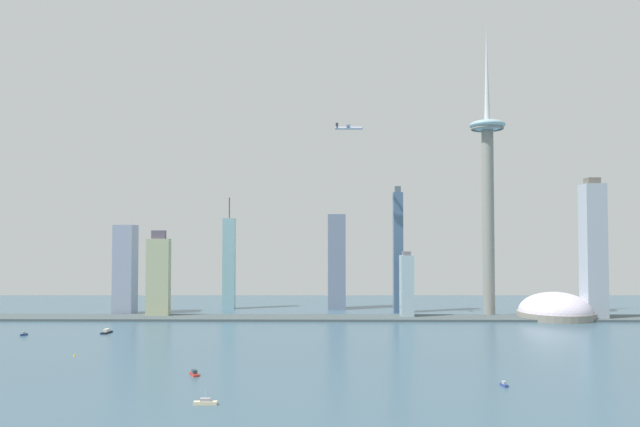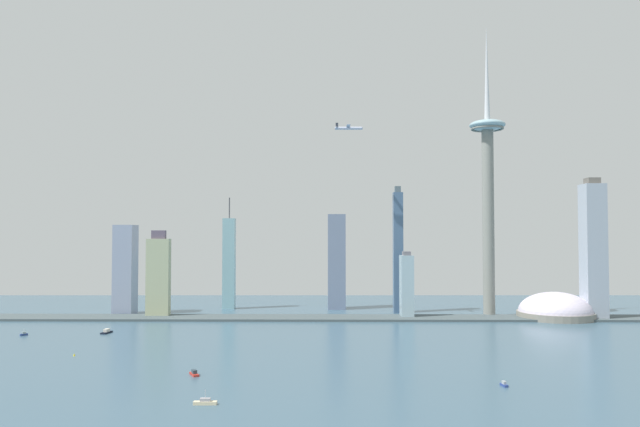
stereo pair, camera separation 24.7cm
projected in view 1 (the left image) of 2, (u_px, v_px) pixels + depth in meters
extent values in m
cube|color=#465357|center=(300.00, 318.00, 714.55)|extent=(883.96, 49.23, 2.65)
cylinder|color=gray|center=(488.00, 220.00, 743.72)|extent=(14.43, 14.43, 238.59)
ellipsoid|color=#94B8C3|center=(487.00, 125.00, 748.22)|extent=(44.38, 44.38, 13.21)
torus|color=gray|center=(487.00, 129.00, 748.04)|extent=(40.37, 40.37, 2.64)
cone|color=silver|center=(487.00, 72.00, 750.73)|extent=(7.22, 7.22, 120.55)
cylinder|color=gray|center=(555.00, 315.00, 718.32)|extent=(90.43, 90.43, 8.29)
ellipsoid|color=silver|center=(555.00, 312.00, 718.48)|extent=(85.91, 85.91, 47.03)
cube|color=#A0ABBA|center=(593.00, 252.00, 712.42)|extent=(24.45, 25.46, 161.69)
cube|color=#635E57|center=(592.00, 181.00, 715.60)|extent=(14.67, 15.28, 7.40)
cube|color=#9FBBC6|center=(407.00, 287.00, 723.92)|extent=(15.17, 22.93, 75.89)
cube|color=slate|center=(406.00, 253.00, 725.44)|extent=(9.10, 13.76, 4.79)
cube|color=#B0B78F|center=(158.00, 278.00, 729.90)|extent=(27.88, 12.47, 96.00)
cube|color=#605265|center=(159.00, 235.00, 731.90)|extent=(16.73, 7.48, 10.27)
cube|color=#929EBB|center=(125.00, 269.00, 762.68)|extent=(24.73, 27.54, 113.52)
cube|color=gray|center=(337.00, 261.00, 816.32)|extent=(24.01, 25.55, 129.04)
cube|color=#87B6C1|center=(229.00, 263.00, 816.21)|extent=(16.48, 13.43, 123.60)
cylinder|color=#4C4C51|center=(229.00, 208.00, 819.07)|extent=(1.60, 1.60, 28.62)
cube|color=#456182|center=(398.00, 252.00, 777.37)|extent=(12.47, 14.18, 156.40)
cube|color=slate|center=(398.00, 189.00, 780.46)|extent=(7.48, 8.51, 8.08)
cube|color=black|center=(107.00, 332.00, 609.18)|extent=(7.92, 16.26, 1.54)
cube|color=silver|center=(107.00, 330.00, 609.27)|extent=(4.89, 7.38, 2.95)
cube|color=navy|center=(504.00, 385.00, 394.25)|extent=(3.96, 7.42, 1.51)
cube|color=#A1A7A9|center=(504.00, 382.00, 394.32)|extent=(2.39, 3.40, 1.95)
cube|color=navy|center=(24.00, 335.00, 595.16)|extent=(6.67, 6.90, 1.90)
cube|color=#8E9FA0|center=(24.00, 333.00, 595.24)|extent=(3.42, 3.49, 1.91)
cylinder|color=silver|center=(24.00, 330.00, 595.33)|extent=(0.24, 0.24, 3.15)
cube|color=red|center=(194.00, 374.00, 425.57)|extent=(9.38, 13.17, 1.38)
cube|color=#2F414A|center=(194.00, 371.00, 425.64)|extent=(5.08, 6.27, 2.56)
cube|color=beige|center=(205.00, 403.00, 351.44)|extent=(13.89, 3.89, 1.95)
cube|color=#A5A0A4|center=(205.00, 400.00, 351.51)|extent=(6.14, 2.64, 1.87)
cylinder|color=silver|center=(205.00, 394.00, 351.64)|extent=(0.24, 0.24, 4.90)
cone|color=yellow|center=(74.00, 355.00, 494.16)|extent=(1.66, 1.66, 2.09)
cylinder|color=silver|center=(348.00, 128.00, 745.42)|extent=(33.28, 3.86, 3.72)
sphere|color=silver|center=(361.00, 128.00, 745.32)|extent=(3.72, 3.72, 3.72)
cube|color=silver|center=(348.00, 127.00, 745.48)|extent=(4.70, 34.15, 0.50)
cube|color=silver|center=(337.00, 128.00, 745.52)|extent=(3.24, 11.96, 0.40)
cube|color=#2D333D|center=(337.00, 125.00, 745.67)|extent=(3.20, 0.51, 5.00)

